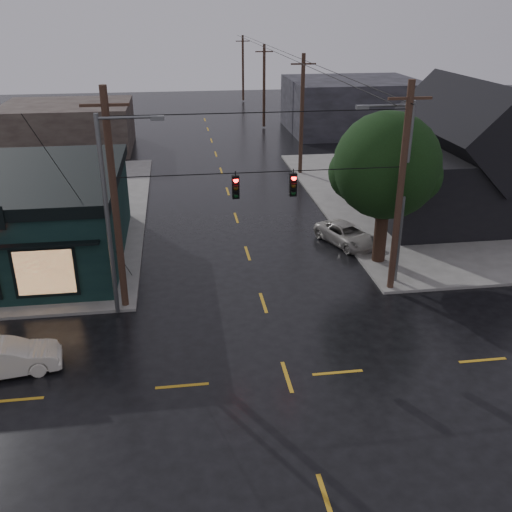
{
  "coord_description": "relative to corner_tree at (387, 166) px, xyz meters",
  "views": [
    {
      "loc": [
        -3.71,
        -17.77,
        13.08
      ],
      "look_at": [
        -0.64,
        3.97,
        3.38
      ],
      "focal_mm": 40.0,
      "sensor_mm": 36.0,
      "label": 1
    }
  ],
  "objects": [
    {
      "name": "ground_plane",
      "position": [
        -7.0,
        -9.75,
        -5.45
      ],
      "size": [
        160.0,
        160.0,
        0.0
      ],
      "primitive_type": "plane",
      "color": "black"
    },
    {
      "name": "sidewalk_ne",
      "position": [
        13.0,
        10.25,
        -5.38
      ],
      "size": [
        28.0,
        28.0,
        0.15
      ],
      "primitive_type": "cube",
      "color": "slate",
      "rests_on": "ground"
    },
    {
      "name": "ne_building",
      "position": [
        8.0,
        7.25,
        -0.98
      ],
      "size": [
        12.6,
        11.6,
        8.75
      ],
      "color": "black",
      "rests_on": "ground"
    },
    {
      "name": "corner_tree",
      "position": [
        0.0,
        0.0,
        0.0
      ],
      "size": [
        5.57,
        5.57,
        8.12
      ],
      "color": "black",
      "rests_on": "ground"
    },
    {
      "name": "utility_pole_nw",
      "position": [
        -13.5,
        -3.25,
        -5.45
      ],
      "size": [
        2.0,
        0.32,
        10.15
      ],
      "primitive_type": null,
      "color": "black",
      "rests_on": "ground"
    },
    {
      "name": "utility_pole_ne",
      "position": [
        -0.5,
        -3.25,
        -5.45
      ],
      "size": [
        2.0,
        0.32,
        10.15
      ],
      "primitive_type": null,
      "color": "black",
      "rests_on": "ground"
    },
    {
      "name": "utility_pole_far_a",
      "position": [
        -0.5,
        18.25,
        -5.45
      ],
      "size": [
        2.0,
        0.32,
        9.65
      ],
      "primitive_type": null,
      "color": "black",
      "rests_on": "ground"
    },
    {
      "name": "utility_pole_far_b",
      "position": [
        -0.5,
        38.25,
        -5.45
      ],
      "size": [
        2.0,
        0.32,
        9.15
      ],
      "primitive_type": null,
      "color": "black",
      "rests_on": "ground"
    },
    {
      "name": "utility_pole_far_c",
      "position": [
        -0.5,
        58.25,
        -5.45
      ],
      "size": [
        2.0,
        0.32,
        9.15
      ],
      "primitive_type": null,
      "color": "black",
      "rests_on": "ground"
    },
    {
      "name": "span_signal_assembly",
      "position": [
        -6.9,
        -3.25,
        0.25
      ],
      "size": [
        13.0,
        0.48,
        1.23
      ],
      "color": "black",
      "rests_on": "ground"
    },
    {
      "name": "streetlight_nw",
      "position": [
        -13.8,
        -3.95,
        -5.45
      ],
      "size": [
        5.4,
        0.3,
        9.15
      ],
      "primitive_type": null,
      "color": "slate",
      "rests_on": "ground"
    },
    {
      "name": "streetlight_ne",
      "position": [
        -0.0,
        -2.55,
        -5.45
      ],
      "size": [
        5.4,
        0.3,
        9.15
      ],
      "primitive_type": null,
      "color": "slate",
      "rests_on": "ground"
    },
    {
      "name": "bg_building_west",
      "position": [
        -21.0,
        30.25,
        -3.25
      ],
      "size": [
        12.0,
        10.0,
        4.4
      ],
      "primitive_type": "cube",
      "color": "#2E2421",
      "rests_on": "ground"
    },
    {
      "name": "bg_building_east",
      "position": [
        9.0,
        35.25,
        -2.65
      ],
      "size": [
        14.0,
        12.0,
        5.6
      ],
      "primitive_type": "cube",
      "color": "black",
      "rests_on": "ground"
    },
    {
      "name": "sedan_cream",
      "position": [
        -17.66,
        -7.97,
        -4.78
      ],
      "size": [
        4.23,
        2.05,
        1.34
      ],
      "primitive_type": "imported",
      "rotation": [
        0.0,
        0.0,
        1.73
      ],
      "color": "beige",
      "rests_on": "ground"
    },
    {
      "name": "suv_silver",
      "position": [
        -1.0,
        2.81,
        -4.85
      ],
      "size": [
        3.5,
        4.78,
        1.21
      ],
      "primitive_type": "imported",
      "rotation": [
        0.0,
        0.0,
        0.39
      ],
      "color": "#AAA79D",
      "rests_on": "ground"
    }
  ]
}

